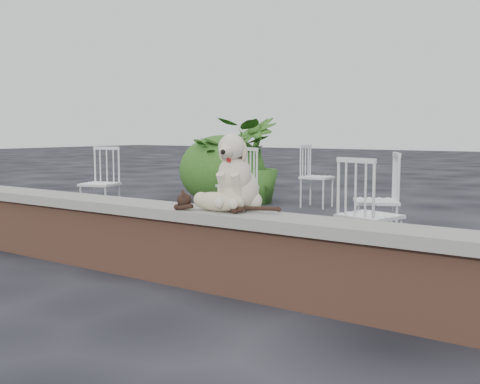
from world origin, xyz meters
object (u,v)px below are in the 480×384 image
Objects in this scene: dog at (238,171)px; potted_plant_b at (254,161)px; chair_a at (100,183)px; potted_plant_a at (234,161)px; chair_e at (317,176)px; chair_c at (370,214)px; cat at (217,200)px; chair_d at (376,200)px; chair_b at (237,185)px.

dog is 0.42× the size of potted_plant_b.
chair_a is 0.70× the size of potted_plant_a.
chair_e is 0.69× the size of potted_plant_b.
chair_a is at bearing 6.12° from chair_c.
potted_plant_b is (-2.57, 4.35, 0.02)m from cat.
cat is 0.98× the size of chair_a.
chair_c is at bearing -40.15° from potted_plant_a.
chair_d is at bearing 69.83° from cat.
chair_d is (0.32, 2.19, -0.19)m from cat.
chair_e is 1.00× the size of chair_c.
chair_d and chair_b have the same top height.
dog is at bearing -34.81° from chair_d.
potted_plant_a is at bearing -150.04° from chair_d.
dog is 0.61× the size of cat.
chair_e is at bearing 36.66° from chair_a.
potted_plant_a is (0.55, 2.28, 0.20)m from chair_a.
chair_d is (0.24, 2.04, -0.39)m from dog.
chair_b is (-1.72, 2.68, -0.19)m from cat.
chair_d is at bearing 16.12° from chair_b.
chair_e is (-1.53, 4.49, -0.19)m from cat.
chair_d is at bearing -55.67° from chair_c.
chair_a is at bearing 139.15° from cat.
cat is at bearing -27.66° from chair_b.
chair_a is at bearing 141.67° from dog.
dog is at bearing -24.92° from chair_b.
dog is at bearing -164.05° from chair_e.
chair_a is at bearing -103.54° from potted_plant_a.
chair_d is 3.62m from potted_plant_b.
potted_plant_b reaches higher than chair_a.
potted_plant_b is at bearing -28.77° from chair_c.
chair_a and chair_b have the same top height.
chair_d is 1.00× the size of chair_e.
chair_e is 1.82m from chair_b.
potted_plant_a reaches higher than cat.
cat is 2.22m from chair_d.
chair_b is 0.69× the size of potted_plant_b.
chair_e is at bearing -169.16° from chair_d.
chair_d and chair_c have the same top height.
potted_plant_a is 0.32m from potted_plant_b.
potted_plant_a is at bearing -24.82° from chair_c.
chair_a is (-3.45, 1.72, -0.39)m from dog.
cat is 0.98× the size of chair_c.
chair_a is 3.71m from chair_d.
potted_plant_b is at bearing 53.86° from chair_a.
chair_e is 0.70× the size of potted_plant_a.
chair_d is 0.70× the size of potted_plant_a.
potted_plant_b reaches higher than chair_d.
potted_plant_b reaches higher than potted_plant_a.
chair_e is 1.35m from potted_plant_a.
chair_e is (-1.86, 2.30, 0.00)m from chair_d.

